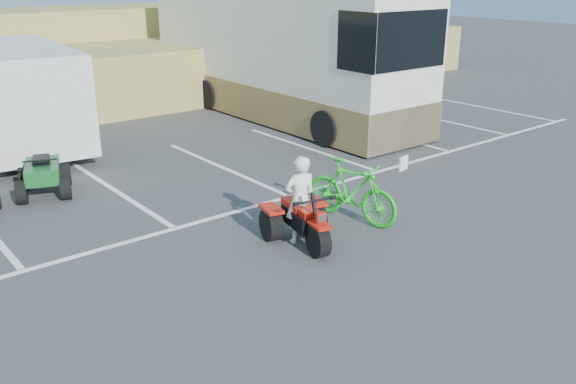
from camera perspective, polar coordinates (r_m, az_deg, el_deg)
ground at (r=9.54m, az=-3.51°, el=-7.93°), size 100.00×100.00×0.00m
parking_stripes at (r=13.15m, az=-10.72°, el=-0.18°), size 28.00×5.16×0.01m
red_trike_atv at (r=10.59m, az=1.49°, el=-4.92°), size 1.45×1.73×0.98m
rider at (r=10.41m, az=1.16°, el=-0.73°), size 0.64×0.49×1.55m
green_dirt_bike at (r=11.44m, az=5.99°, el=0.10°), size 0.93×2.03×1.18m
cargo_trailer at (r=17.48m, az=-23.84°, el=8.39°), size 2.81×5.92×2.67m
rv_motorhome at (r=19.91m, az=-0.88°, el=12.06°), size 2.91×11.00×3.94m
quad_atv_green at (r=13.92m, az=-21.70°, el=-0.17°), size 1.47×1.68×0.92m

